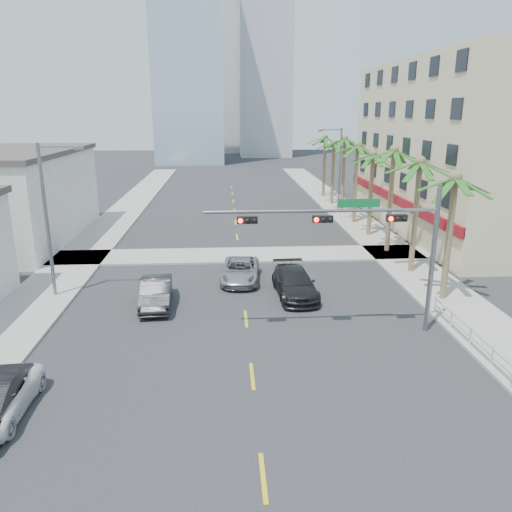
# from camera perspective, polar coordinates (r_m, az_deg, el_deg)

# --- Properties ---
(ground) EXTENTS (260.00, 260.00, 0.00)m
(ground) POSITION_cam_1_polar(r_m,az_deg,el_deg) (18.09, 0.31, -19.89)
(ground) COLOR #262628
(ground) RESTS_ON ground
(sidewalk_right) EXTENTS (4.00, 120.00, 0.15)m
(sidewalk_right) POSITION_cam_1_polar(r_m,az_deg,el_deg) (38.43, 16.34, -0.42)
(sidewalk_right) COLOR gray
(sidewalk_right) RESTS_ON ground
(sidewalk_left) EXTENTS (4.00, 120.00, 0.15)m
(sidewalk_left) POSITION_cam_1_polar(r_m,az_deg,el_deg) (37.79, -20.35, -1.07)
(sidewalk_left) COLOR gray
(sidewalk_left) RESTS_ON ground
(sidewalk_cross) EXTENTS (80.00, 4.00, 0.15)m
(sidewalk_cross) POSITION_cam_1_polar(r_m,az_deg,el_deg) (38.09, -1.94, 0.10)
(sidewalk_cross) COLOR gray
(sidewalk_cross) RESTS_ON ground
(building_right) EXTENTS (15.25, 28.00, 15.00)m
(building_right) POSITION_cam_1_polar(r_m,az_deg,el_deg) (50.26, 24.14, 11.26)
(building_right) COLOR beige
(building_right) RESTS_ON ground
(building_left_far) EXTENTS (11.00, 18.00, 7.20)m
(building_left_far) POSITION_cam_1_polar(r_m,az_deg,el_deg) (46.95, -26.90, 5.85)
(building_left_far) COLOR beige
(building_left_far) RESTS_ON ground
(tower_far_left) EXTENTS (14.00, 14.00, 48.00)m
(tower_far_left) POSITION_cam_1_polar(r_m,az_deg,el_deg) (110.60, -7.83, 23.05)
(tower_far_left) COLOR #99B2C6
(tower_far_left) RESTS_ON ground
(tower_far_right) EXTENTS (12.00, 12.00, 60.00)m
(tower_far_right) POSITION_cam_1_polar(r_m,az_deg,el_deg) (126.46, 1.08, 25.05)
(tower_far_right) COLOR #ADADB2
(tower_far_right) RESTS_ON ground
(tower_far_center) EXTENTS (16.00, 16.00, 42.00)m
(tower_far_center) POSITION_cam_1_polar(r_m,az_deg,el_deg) (139.97, -4.70, 20.44)
(tower_far_center) COLOR #ADADB2
(tower_far_center) RESTS_ON ground
(traffic_signal_mast) EXTENTS (11.12, 0.54, 7.20)m
(traffic_signal_mast) POSITION_cam_1_polar(r_m,az_deg,el_deg) (24.19, 12.83, 2.44)
(traffic_signal_mast) COLOR slate
(traffic_signal_mast) RESTS_ON ground
(palm_tree_0) EXTENTS (4.80, 4.80, 7.80)m
(palm_tree_0) POSITION_cam_1_polar(r_m,az_deg,el_deg) (29.63, 21.85, 8.16)
(palm_tree_0) COLOR brown
(palm_tree_0) RESTS_ON ground
(palm_tree_1) EXTENTS (4.80, 4.80, 8.16)m
(palm_tree_1) POSITION_cam_1_polar(r_m,az_deg,el_deg) (34.34, 18.25, 10.05)
(palm_tree_1) COLOR brown
(palm_tree_1) RESTS_ON ground
(palm_tree_2) EXTENTS (4.80, 4.80, 8.52)m
(palm_tree_2) POSITION_cam_1_polar(r_m,az_deg,el_deg) (39.17, 15.51, 11.45)
(palm_tree_2) COLOR brown
(palm_tree_2) RESTS_ON ground
(palm_tree_3) EXTENTS (4.80, 4.80, 7.80)m
(palm_tree_3) POSITION_cam_1_polar(r_m,az_deg,el_deg) (44.16, 13.26, 11.18)
(palm_tree_3) COLOR brown
(palm_tree_3) RESTS_ON ground
(palm_tree_4) EXTENTS (4.80, 4.80, 8.16)m
(palm_tree_4) POSITION_cam_1_polar(r_m,az_deg,el_deg) (49.13, 11.54, 12.16)
(palm_tree_4) COLOR brown
(palm_tree_4) RESTS_ON ground
(palm_tree_5) EXTENTS (4.80, 4.80, 8.52)m
(palm_tree_5) POSITION_cam_1_polar(r_m,az_deg,el_deg) (54.14, 10.13, 12.96)
(palm_tree_5) COLOR brown
(palm_tree_5) RESTS_ON ground
(palm_tree_6) EXTENTS (4.80, 4.80, 7.80)m
(palm_tree_6) POSITION_cam_1_polar(r_m,az_deg,el_deg) (59.24, 8.91, 12.60)
(palm_tree_6) COLOR brown
(palm_tree_6) RESTS_ON ground
(palm_tree_7) EXTENTS (4.80, 4.80, 8.16)m
(palm_tree_7) POSITION_cam_1_polar(r_m,az_deg,el_deg) (64.30, 7.92, 13.22)
(palm_tree_7) COLOR brown
(palm_tree_7) RESTS_ON ground
(streetlight_left) EXTENTS (2.55, 0.25, 9.00)m
(streetlight_left) POSITION_cam_1_polar(r_m,az_deg,el_deg) (30.78, -22.54, 4.51)
(streetlight_left) COLOR slate
(streetlight_left) RESTS_ON ground
(streetlight_right) EXTENTS (2.55, 0.25, 9.00)m
(streetlight_right) POSITION_cam_1_polar(r_m,az_deg,el_deg) (54.22, 9.36, 10.11)
(streetlight_right) COLOR slate
(streetlight_right) RESTS_ON ground
(guardrail) EXTENTS (0.08, 8.08, 1.00)m
(guardrail) POSITION_cam_1_polar(r_m,az_deg,el_deg) (25.52, 23.32, -8.23)
(guardrail) COLOR silver
(guardrail) RESTS_ON ground
(car_lane_left) EXTENTS (1.98, 4.86, 1.57)m
(car_lane_left) POSITION_cam_1_polar(r_m,az_deg,el_deg) (28.84, -11.36, -4.12)
(car_lane_left) COLOR black
(car_lane_left) RESTS_ON ground
(car_lane_center) EXTENTS (2.81, 5.27, 1.41)m
(car_lane_center) POSITION_cam_1_polar(r_m,az_deg,el_deg) (32.40, -1.82, -1.66)
(car_lane_center) COLOR #A6A5AA
(car_lane_center) RESTS_ON ground
(car_lane_right) EXTENTS (2.50, 5.57, 1.59)m
(car_lane_right) POSITION_cam_1_polar(r_m,az_deg,el_deg) (29.87, 4.44, -3.10)
(car_lane_right) COLOR black
(car_lane_right) RESTS_ON ground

